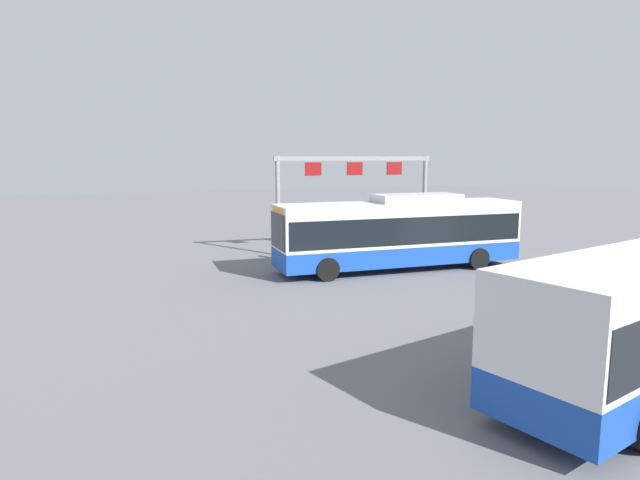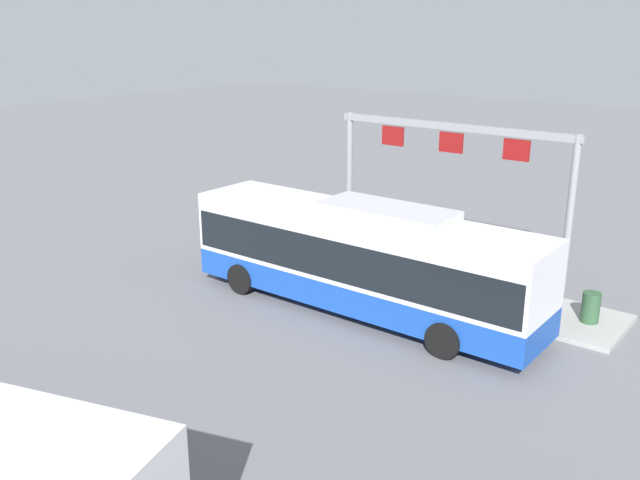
{
  "view_description": "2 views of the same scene",
  "coord_description": "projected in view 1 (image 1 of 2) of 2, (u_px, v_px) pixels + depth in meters",
  "views": [
    {
      "loc": [
        11.52,
        22.27,
        5.19
      ],
      "look_at": [
        3.64,
        -0.54,
        1.48
      ],
      "focal_mm": 30.77,
      "sensor_mm": 36.0,
      "label": 1
    },
    {
      "loc": [
        -11.08,
        16.27,
        8.51
      ],
      "look_at": [
        2.7,
        -1.45,
        1.4
      ],
      "focal_mm": 38.81,
      "sensor_mm": 36.0,
      "label": 2
    }
  ],
  "objects": [
    {
      "name": "person_boarding",
      "position": [
        289.0,
        243.0,
        27.26
      ],
      "size": [
        0.54,
        0.61,
        1.67
      ],
      "rotation": [
        0.0,
        0.0,
        2.13
      ],
      "color": "#334C8C",
      "rests_on": "ground"
    },
    {
      "name": "platform_curb",
      "position": [
        404.0,
        254.0,
        28.8
      ],
      "size": [
        10.0,
        2.8,
        0.16
      ],
      "primitive_type": "cube",
      "color": "#9E9E99",
      "rests_on": "ground"
    },
    {
      "name": "trash_bin",
      "position": [
        469.0,
        240.0,
        30.06
      ],
      "size": [
        0.52,
        0.52,
        0.9
      ],
      "primitive_type": "cylinder",
      "color": "#2D5133",
      "rests_on": "platform_curb"
    },
    {
      "name": "person_waiting_near",
      "position": [
        336.0,
        240.0,
        27.17
      ],
      "size": [
        0.51,
        0.6,
        1.67
      ],
      "rotation": [
        0.0,
        0.0,
        2.03
      ],
      "color": "#476B4C",
      "rests_on": "platform_curb"
    },
    {
      "name": "platform_sign_gantry",
      "position": [
        355.0,
        183.0,
        29.76
      ],
      "size": [
        9.04,
        0.24,
        5.2
      ],
      "color": "gray",
      "rests_on": "ground"
    },
    {
      "name": "person_waiting_mid",
      "position": [
        313.0,
        246.0,
        26.53
      ],
      "size": [
        0.45,
        0.59,
        1.67
      ],
      "rotation": [
        0.0,
        0.0,
        1.28
      ],
      "color": "#334C8C",
      "rests_on": "ground"
    },
    {
      "name": "bus_main",
      "position": [
        399.0,
        230.0,
        25.04
      ],
      "size": [
        11.44,
        2.72,
        3.46
      ],
      "rotation": [
        0.0,
        0.0,
        -0.0
      ],
      "color": "#1947AD",
      "rests_on": "ground"
    },
    {
      "name": "ground_plane",
      "position": [
        398.0,
        269.0,
        25.31
      ],
      "size": [
        120.0,
        120.0,
        0.0
      ],
      "primitive_type": "plane",
      "color": "slate"
    }
  ]
}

